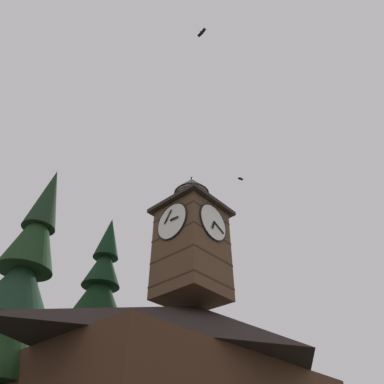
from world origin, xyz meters
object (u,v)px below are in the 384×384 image
Objects in this scene: flying_bird_low at (240,179)px; clock_tower at (192,240)px; moon at (77,329)px; pine_tree_behind at (90,348)px; pine_tree_aside at (4,331)px; flying_bird_high at (202,33)px.

clock_tower is at bearing -11.50° from flying_bird_low.
moon is at bearing -104.67° from flying_bird_low.
pine_tree_behind reaches higher than pine_tree_aside.
clock_tower is 17.83× the size of flying_bird_low.
pine_tree_aside is 41.59m from moon.
flying_bird_low is at bearing 128.91° from pine_tree_behind.
pine_tree_behind is 32.25× the size of flying_bird_low.
pine_tree_behind is 6.31m from pine_tree_aside.
pine_tree_aside is at bearing 19.50° from pine_tree_behind.
pine_tree_behind is 20.60m from flying_bird_high.
flying_bird_high reaches higher than pine_tree_behind.
moon is (-16.59, -30.92, 10.83)m from pine_tree_behind.
moon is (-15.10, -37.87, 5.45)m from clock_tower.
flying_bird_low reaches higher than pine_tree_behind.
flying_bird_high is at bearing 64.80° from moon.
clock_tower is at bearing 68.26° from moon.
clock_tower is 9.11m from flying_bird_low.
pine_tree_behind is 36.73m from moon.
pine_tree_behind is 16.52m from flying_bird_low.
pine_tree_behind is at bearing -51.09° from flying_bird_low.
pine_tree_behind is at bearing 61.79° from moon.
pine_tree_behind is 24.17× the size of flying_bird_high.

